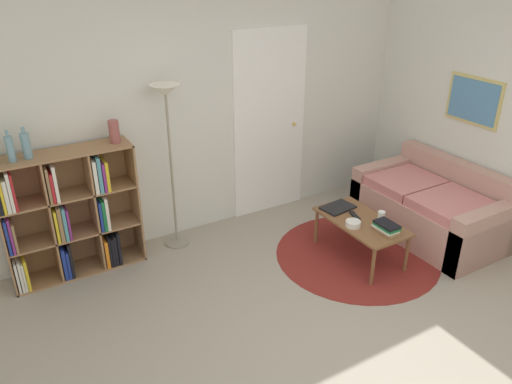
{
  "coord_description": "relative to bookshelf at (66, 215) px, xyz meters",
  "views": [
    {
      "loc": [
        -2.09,
        -2.09,
        2.75
      ],
      "look_at": [
        -0.08,
        1.34,
        0.85
      ],
      "focal_mm": 35.0,
      "sensor_mm": 36.0,
      "label": 1
    }
  ],
  "objects": [
    {
      "name": "bowl",
      "position": [
        2.35,
        -1.24,
        -0.16
      ],
      "size": [
        0.15,
        0.15,
        0.05
      ],
      "color": "silver",
      "rests_on": "coffee_table"
    },
    {
      "name": "vase_on_shelf",
      "position": [
        0.53,
        -0.01,
        0.71
      ],
      "size": [
        0.09,
        0.09,
        0.21
      ],
      "color": "#934C47",
      "rests_on": "bookshelf"
    },
    {
      "name": "wall_back",
      "position": [
        1.58,
        0.21,
        0.69
      ],
      "size": [
        7.75,
        0.11,
        2.6
      ],
      "color": "silver",
      "rests_on": "ground_plane"
    },
    {
      "name": "ground_plane",
      "position": [
        1.55,
        -2.25,
        -0.6
      ],
      "size": [
        14.0,
        14.0,
        0.0
      ],
      "primitive_type": "plane",
      "color": "gray"
    },
    {
      "name": "book_stack_on_table",
      "position": [
        2.55,
        -1.48,
        -0.14
      ],
      "size": [
        0.15,
        0.25,
        0.09
      ],
      "color": "olive",
      "rests_on": "coffee_table"
    },
    {
      "name": "bottle_middle",
      "position": [
        -0.33,
        -0.04,
        0.72
      ],
      "size": [
        0.06,
        0.06,
        0.27
      ],
      "color": "#6B93A3",
      "rests_on": "bookshelf"
    },
    {
      "name": "couch",
      "position": [
        3.51,
        -1.2,
        -0.31
      ],
      "size": [
        0.9,
        1.53,
        0.76
      ],
      "color": "tan",
      "rests_on": "ground_plane"
    },
    {
      "name": "bottle_right",
      "position": [
        -0.21,
        -0.02,
        0.72
      ],
      "size": [
        0.07,
        0.07,
        0.27
      ],
      "color": "#6B93A3",
      "rests_on": "bookshelf"
    },
    {
      "name": "coffee_table",
      "position": [
        2.5,
        -1.19,
        -0.23
      ],
      "size": [
        0.5,
        0.93,
        0.41
      ],
      "color": "brown",
      "rests_on": "ground_plane"
    },
    {
      "name": "laptop",
      "position": [
        2.46,
        -0.87,
        -0.18
      ],
      "size": [
        0.35,
        0.26,
        0.02
      ],
      "color": "black",
      "rests_on": "coffee_table"
    },
    {
      "name": "floor_lamp",
      "position": [
        1.03,
        -0.03,
        0.82
      ],
      "size": [
        0.29,
        0.29,
        1.68
      ],
      "color": "gray",
      "rests_on": "ground_plane"
    },
    {
      "name": "remote",
      "position": [
        2.49,
        -1.1,
        -0.18
      ],
      "size": [
        0.09,
        0.18,
        0.02
      ],
      "color": "black",
      "rests_on": "coffee_table"
    },
    {
      "name": "cup",
      "position": [
        2.68,
        -1.27,
        -0.14
      ],
      "size": [
        0.07,
        0.07,
        0.09
      ],
      "color": "white",
      "rests_on": "coffee_table"
    },
    {
      "name": "wall_right",
      "position": [
        3.95,
        -1.03,
        0.71
      ],
      "size": [
        0.08,
        5.43,
        2.6
      ],
      "color": "silver",
      "rests_on": "ground_plane"
    },
    {
      "name": "rug",
      "position": [
        2.5,
        -1.17,
        -0.59
      ],
      "size": [
        1.63,
        1.63,
        0.01
      ],
      "color": "maroon",
      "rests_on": "ground_plane"
    },
    {
      "name": "bookshelf",
      "position": [
        0.0,
        0.0,
        0.0
      ],
      "size": [
        1.2,
        0.34,
        1.2
      ],
      "color": "#936B47",
      "rests_on": "ground_plane"
    }
  ]
}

